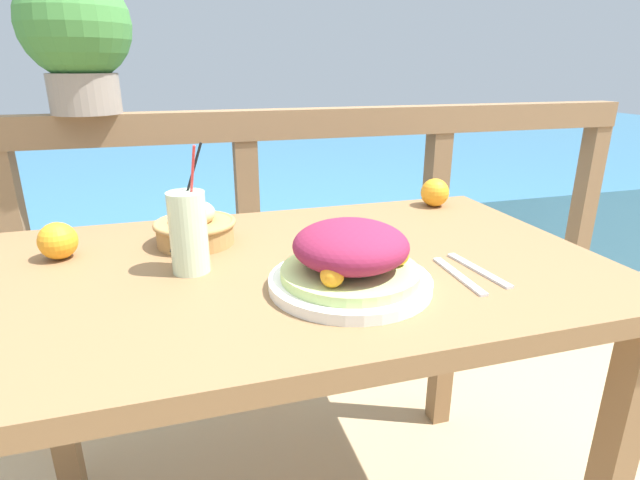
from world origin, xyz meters
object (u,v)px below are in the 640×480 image
(salad_plate, at_px, (350,260))
(potted_plant, at_px, (76,34))
(bread_basket, at_px, (195,227))
(drink_glass, at_px, (189,232))

(salad_plate, xyz_separation_m, potted_plant, (-0.50, 0.79, 0.41))
(bread_basket, bearing_deg, drink_glass, -96.29)
(drink_glass, xyz_separation_m, bread_basket, (0.02, 0.16, -0.04))
(potted_plant, bearing_deg, salad_plate, -57.50)
(salad_plate, relative_size, drink_glass, 1.19)
(salad_plate, height_order, potted_plant, potted_plant)
(drink_glass, bearing_deg, bread_basket, 83.71)
(salad_plate, bearing_deg, potted_plant, 122.50)
(salad_plate, distance_m, drink_glass, 0.32)
(bread_basket, bearing_deg, potted_plant, 118.05)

